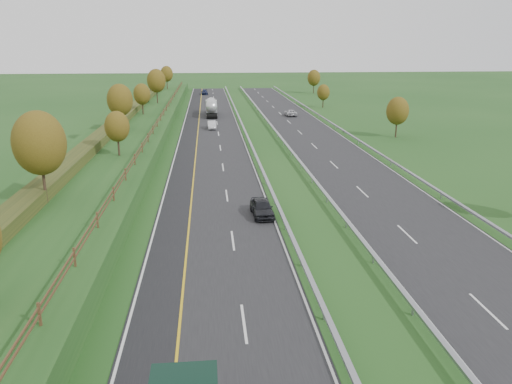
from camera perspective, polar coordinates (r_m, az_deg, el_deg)
ground at (r=70.12m, az=1.53°, el=4.49°), size 400.00×400.00×0.00m
near_carriageway at (r=74.51m, az=-5.08°, el=5.17°), size 10.50×200.00×0.04m
far_carriageway at (r=76.40m, az=7.44°, el=5.38°), size 10.50×200.00×0.04m
hard_shoulder at (r=74.58m, az=-7.98°, el=5.09°), size 3.00×200.00×0.04m
lane_markings at (r=74.69m, az=-0.15°, el=5.29°), size 26.75×200.00×0.01m
embankment_left at (r=75.38m, az=-15.08°, el=5.56°), size 12.00×200.00×2.00m
hedge_left at (r=75.48m, az=-16.67°, el=6.64°), size 2.20×180.00×1.10m
fence_left at (r=74.06m, az=-11.77°, el=6.95°), size 0.12×189.06×1.20m
median_barrier_near at (r=74.64m, az=-0.70°, el=5.72°), size 0.32×200.00×0.71m
median_barrier_far at (r=75.23m, az=3.20°, el=5.78°), size 0.32×200.00×0.71m
outer_barrier_far at (r=77.77m, az=11.65°, el=5.83°), size 0.32×200.00×0.71m
trees_left at (r=71.23m, az=-15.55°, el=9.29°), size 6.64×164.30×7.66m
trees_far at (r=107.13m, az=11.12°, el=10.71°), size 8.45×118.60×7.12m
road_tanker at (r=107.45m, az=-5.11°, el=9.68°), size 2.40×11.22×3.46m
car_dark_near at (r=44.12m, az=0.67°, el=-1.79°), size 2.02×4.52×1.51m
car_silver_mid at (r=90.45m, az=-5.08°, el=7.66°), size 1.59×4.26×1.39m
car_small_far at (r=153.09m, az=-5.90°, el=11.29°), size 1.97×4.68×1.35m
car_oncoming at (r=106.73m, az=3.97°, el=9.03°), size 2.22×4.72×1.31m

